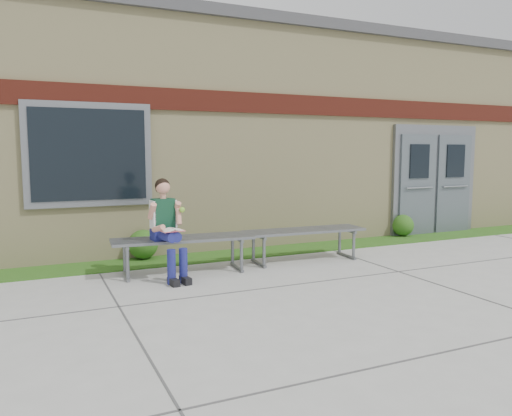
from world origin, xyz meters
name	(u,v)px	position (x,y,z in m)	size (l,w,h in m)	color
ground	(363,288)	(0.00, 0.00, 0.00)	(80.00, 80.00, 0.00)	#9E9E99
grass_strip	(273,251)	(0.00, 2.60, 0.01)	(16.00, 0.80, 0.02)	#2B5516
school_building	(209,136)	(0.00, 5.99, 2.10)	(16.20, 6.22, 4.20)	beige
bench_left	(183,246)	(-1.88, 1.73, 0.40)	(2.06, 0.73, 0.52)	slate
bench_right	(304,236)	(0.12, 1.73, 0.40)	(2.00, 0.64, 0.51)	slate
girl	(167,225)	(-2.17, 1.52, 0.75)	(0.49, 0.79, 1.38)	navy
shrub_mid	(143,244)	(-2.23, 2.85, 0.26)	(0.47, 0.47, 0.47)	#2B5516
shrub_east	(403,225)	(3.10, 2.85, 0.24)	(0.44, 0.44, 0.44)	#2B5516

